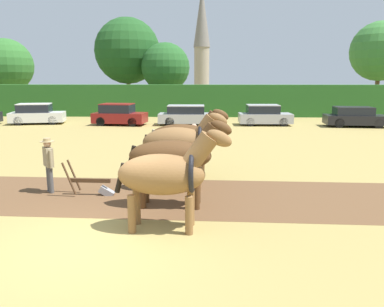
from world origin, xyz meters
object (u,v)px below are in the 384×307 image
Objects in this scene: parked_car_center_left at (37,114)px; parked_car_center_right at (188,115)px; draft_horse_lead_right at (174,156)px; draft_horse_trail_left at (180,143)px; draft_horse_trail_right at (185,137)px; farmer_at_plow at (49,161)px; tree_far_left at (6,66)px; parked_car_far_right at (355,117)px; tree_center at (380,51)px; draft_horse_lead_left at (167,174)px; parked_car_center at (119,115)px; church_spire at (202,39)px; farmer_beside_team at (194,141)px; tree_center_left at (165,67)px; plow at (94,185)px; tree_left at (127,51)px; parked_car_right at (264,115)px.

parked_car_center_left is 11.51m from parked_car_center_right.
draft_horse_trail_left is at bearing 90.43° from draft_horse_lead_right.
farmer_at_plow is at bearing -150.79° from draft_horse_trail_right.
tree_far_left is 1.73× the size of parked_car_far_right.
tree_center is 34.10m from draft_horse_trail_right.
draft_horse_lead_left reaches higher than parked_car_center.
church_spire reaches higher than parked_car_center_left.
tree_far_left reaches higher than parked_car_center_left.
farmer_beside_team is at bearing -127.07° from parked_car_far_right.
draft_horse_lead_left is at bearing -89.78° from draft_horse_trail_left.
tree_center is at bearing 11.05° from parked_car_center_left.
parked_car_center is (-2.28, -11.62, -3.74)m from tree_center_left.
tree_center is 2.11× the size of parked_car_far_right.
parked_car_far_right is (14.00, 16.44, 0.38)m from plow.
draft_horse_trail_left is at bearing 17.70° from plow.
church_spire is 11.73× the size of farmer_beside_team.
tree_center_left reaches higher than farmer_at_plow.
draft_horse_lead_left is 3.61m from plow.
farmer_at_plow is (3.68, -30.57, -5.30)m from tree_left.
parked_car_center_left is (-12.04, 15.00, -0.67)m from draft_horse_trail_right.
tree_center_left is at bearing 54.01° from farmer_beside_team.
tree_center_left reaches higher than farmer_beside_team.
parked_car_right is at bearing 72.87° from draft_horse_trail_right.
parked_car_center is at bearing 107.69° from draft_horse_lead_left.
draft_horse_trail_left is at bearing -83.22° from tree_center_left.
tree_left is at bearing -104.69° from church_spire.
farmer_at_plow reaches higher than plow.
parked_car_center_left is at bearing 122.84° from draft_horse_lead_left.
church_spire is 4.97× the size of parked_car_center.
draft_horse_lead_right is 18.79m from parked_car_right.
tree_center_left is 28.11m from draft_horse_trail_left.
tree_left is at bearing 105.31° from draft_horse_lead_right.
tree_center_left is at bearing 98.17° from draft_horse_lead_right.
draft_horse_trail_left is at bearing -29.98° from farmer_at_plow.
church_spire is 44.36m from parked_car_center_right.
parked_car_right is (12.79, -13.64, -5.55)m from tree_left.
tree_far_left is 1.68× the size of parked_car_center_right.
farmer_beside_team is at bearing -59.22° from parked_car_center.
draft_horse_trail_right is at bearing -90.06° from church_spire.
draft_horse_trail_left reaches higher than parked_car_center.
church_spire is (-18.88, 30.10, 4.23)m from tree_center.
draft_horse_trail_right is 0.76× the size of parked_car_right.
draft_horse_lead_right is at bearing -106.88° from parked_car_right.
tree_left reaches higher than farmer_beside_team.
draft_horse_lead_left reaches higher than parked_car_center_left.
parked_car_center_right is (-0.81, 13.20, -0.28)m from farmer_beside_team.
draft_horse_trail_right is at bearing -9.55° from farmer_at_plow.
draft_horse_lead_left reaches higher than parked_car_far_right.
tree_center is 2.05× the size of parked_car_center_right.
parked_car_center is (-5.58, 16.13, -0.72)m from draft_horse_trail_left.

